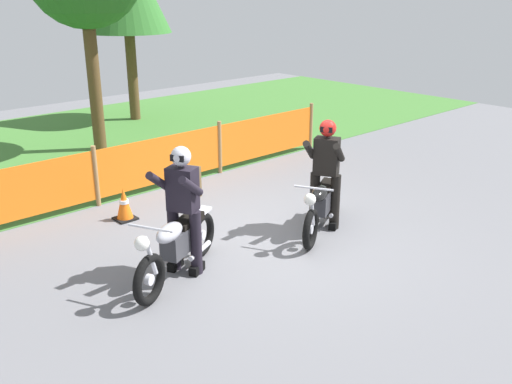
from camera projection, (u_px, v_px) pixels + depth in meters
The scene contains 8 objects.
ground at pixel (273, 236), 8.48m from camera, with size 24.00×24.00×0.02m, color slate.
grass_verge at pixel (71, 146), 13.17m from camera, with size 24.00×7.76×0.01m, color #427A33.
barrier_fence at pixel (163, 160), 10.30m from camera, with size 8.10×0.08×1.05m.
motorcycle_lead at pixel (322, 205), 8.47m from camera, with size 1.73×1.00×0.90m.
motorcycle_trailing at pixel (177, 245), 7.09m from camera, with size 1.83×1.00×0.94m.
rider_lead at pixel (326, 168), 8.47m from camera, with size 0.79×0.70×1.69m.
rider_trailing at pixel (183, 203), 7.11m from camera, with size 0.78×0.70×1.69m.
traffic_cone at pixel (124, 204), 8.97m from camera, with size 0.32×0.32×0.53m.
Camera 1 is at (-5.44, -5.52, 3.51)m, focal length 39.66 mm.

